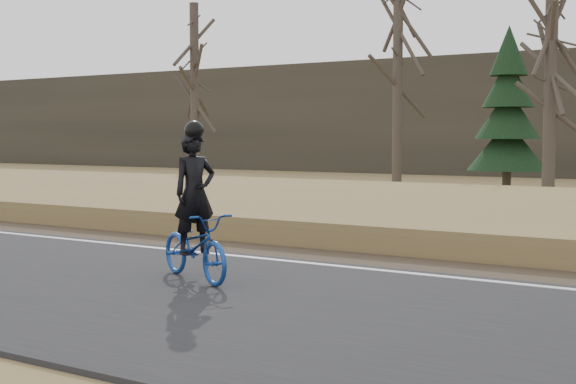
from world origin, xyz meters
The scene contains 12 objects.
ground centered at (0.00, 0.00, 0.00)m, with size 120.00×120.00×0.00m, color olive.
road centered at (0.00, -2.50, 0.03)m, with size 120.00×6.00×0.06m, color black.
edge_line centered at (0.00, 0.20, 0.07)m, with size 120.00×0.12×0.01m, color silver.
shoulder centered at (0.00, 1.20, 0.02)m, with size 120.00×1.60×0.04m, color #473A2B.
embankment centered at (0.00, 4.20, 0.22)m, with size 120.00×5.00×0.44m, color olive.
ballast centered at (0.00, 8.00, 0.23)m, with size 120.00×3.00×0.45m, color slate.
railroad centered at (0.00, 8.00, 0.53)m, with size 120.00×2.40×0.29m.
cyclist centered at (-1.15, -1.80, 0.73)m, with size 1.83×1.26×2.12m.
bare_tree_far_left centered at (-14.48, 14.55, 3.57)m, with size 0.36×0.36×7.14m, color #473E34.
bare_tree_left centered at (-6.87, 16.85, 4.15)m, with size 0.36×0.36×8.31m, color #473E34.
bare_tree_near_left centered at (-0.44, 13.15, 3.04)m, with size 0.36×0.36×6.07m, color #473E34.
conifer centered at (-2.56, 16.11, 2.65)m, with size 2.60×2.60×5.60m.
Camera 1 is at (5.58, -10.04, 1.97)m, focal length 50.00 mm.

